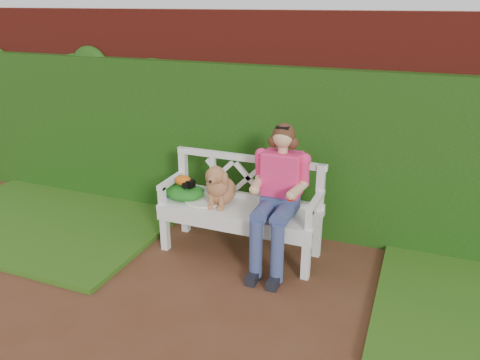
% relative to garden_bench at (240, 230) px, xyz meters
% --- Properties ---
extents(ground, '(60.00, 60.00, 0.00)m').
position_rel_garden_bench_xyz_m(ground, '(0.21, -1.03, -0.24)').
color(ground, '#4D2817').
extents(brick_wall, '(10.00, 0.30, 2.20)m').
position_rel_garden_bench_xyz_m(brick_wall, '(0.21, 0.87, 0.86)').
color(brick_wall, maroon).
rests_on(brick_wall, ground).
extents(ivy_hedge, '(10.00, 0.18, 1.70)m').
position_rel_garden_bench_xyz_m(ivy_hedge, '(0.21, 0.65, 0.61)').
color(ivy_hedge, '#245B0F').
rests_on(ivy_hedge, ground).
extents(grass_left, '(2.60, 2.00, 0.05)m').
position_rel_garden_bench_xyz_m(grass_left, '(-2.19, -0.13, -0.21)').
color(grass_left, '#1A3B11').
rests_on(grass_left, ground).
extents(garden_bench, '(1.63, 0.74, 0.48)m').
position_rel_garden_bench_xyz_m(garden_bench, '(0.00, 0.00, 0.00)').
color(garden_bench, white).
rests_on(garden_bench, ground).
extents(seated_woman, '(0.67, 0.80, 1.24)m').
position_rel_garden_bench_xyz_m(seated_woman, '(0.39, -0.02, 0.38)').
color(seated_woman, red).
rests_on(seated_woman, ground).
extents(dog, '(0.41, 0.46, 0.42)m').
position_rel_garden_bench_xyz_m(dog, '(-0.19, -0.01, 0.45)').
color(dog, '#AA6946').
rests_on(dog, garden_bench).
extents(tennis_racket, '(0.75, 0.48, 0.03)m').
position_rel_garden_bench_xyz_m(tennis_racket, '(-0.40, -0.05, 0.26)').
color(tennis_racket, white).
rests_on(tennis_racket, garden_bench).
extents(green_bag, '(0.47, 0.41, 0.13)m').
position_rel_garden_bench_xyz_m(green_bag, '(-0.58, -0.02, 0.31)').
color(green_bag, green).
rests_on(green_bag, garden_bench).
extents(camera_item, '(0.13, 0.11, 0.07)m').
position_rel_garden_bench_xyz_m(camera_item, '(-0.52, -0.02, 0.41)').
color(camera_item, black).
rests_on(camera_item, green_bag).
extents(baseball_glove, '(0.19, 0.16, 0.10)m').
position_rel_garden_bench_xyz_m(baseball_glove, '(-0.58, -0.02, 0.43)').
color(baseball_glove, '#D05A10').
rests_on(baseball_glove, green_bag).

